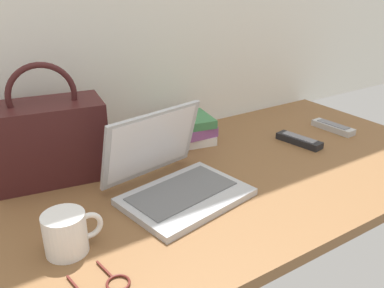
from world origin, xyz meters
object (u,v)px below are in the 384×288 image
at_px(coffee_mug, 67,232).
at_px(remote_control_far, 333,127).
at_px(book_stack, 187,130).
at_px(laptop, 174,178).
at_px(remote_control_near, 299,140).
at_px(handbag, 49,139).

distance_m(coffee_mug, remote_control_far, 1.04).
bearing_deg(coffee_mug, book_stack, 34.47).
bearing_deg(laptop, remote_control_near, 5.68).
distance_m(laptop, remote_control_near, 0.53).
bearing_deg(handbag, laptop, -47.49).
bearing_deg(coffee_mug, laptop, 15.66).
height_order(remote_control_near, remote_control_far, same).
distance_m(coffee_mug, handbag, 0.36).
bearing_deg(coffee_mug, remote_control_near, 9.44).
distance_m(laptop, remote_control_far, 0.73).
xyz_separation_m(coffee_mug, remote_control_near, (0.83, 0.14, -0.03)).
height_order(laptop, remote_control_near, laptop).
xyz_separation_m(laptop, remote_control_far, (0.72, 0.07, -0.03)).
bearing_deg(handbag, coffee_mug, -100.68).
xyz_separation_m(remote_control_far, handbag, (-0.96, 0.19, 0.10)).
xyz_separation_m(laptop, book_stack, (0.21, 0.27, 0.00)).
distance_m(remote_control_far, book_stack, 0.55).
bearing_deg(remote_control_far, remote_control_near, -174.28).
bearing_deg(remote_control_far, laptop, -174.31).
distance_m(laptop, handbag, 0.36).
distance_m(laptop, book_stack, 0.34).
xyz_separation_m(remote_control_near, book_stack, (-0.31, 0.22, 0.03)).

